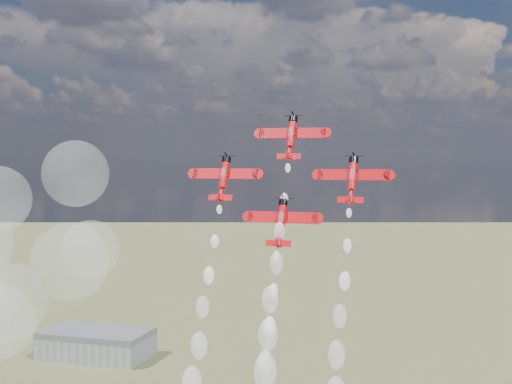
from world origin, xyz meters
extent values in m
cube|color=gray|center=(-120.00, 180.00, 5.00)|extent=(50.00, 28.00, 10.00)
cube|color=#595B60|center=(-120.00, 180.00, 11.50)|extent=(50.00, 28.00, 3.00)
cylinder|color=red|center=(14.89, 16.93, 100.14)|extent=(1.52, 3.81, 5.75)
cylinder|color=black|center=(14.89, 18.25, 102.88)|extent=(1.74, 2.04, 1.73)
cube|color=red|center=(14.89, 17.41, 100.27)|extent=(13.25, 1.15, 2.06)
cube|color=white|center=(11.31, 17.53, 100.21)|extent=(5.21, 0.29, 0.55)
cube|color=white|center=(18.48, 17.53, 100.21)|extent=(5.21, 0.29, 0.55)
cube|color=red|center=(14.89, 14.67, 95.80)|extent=(4.78, 0.63, 1.13)
cube|color=red|center=(14.89, 13.84, 95.96)|extent=(0.15, 2.28, 2.07)
ellipsoid|color=silver|center=(14.89, 16.35, 100.30)|extent=(1.19, 2.12, 2.89)
cone|color=red|center=(14.89, 15.15, 96.54)|extent=(1.52, 2.59, 3.20)
cylinder|color=red|center=(2.43, 13.16, 92.27)|extent=(1.52, 3.81, 5.75)
cylinder|color=black|center=(2.43, 14.48, 95.02)|extent=(1.74, 2.04, 1.73)
cube|color=red|center=(2.43, 13.65, 92.40)|extent=(13.25, 1.15, 2.06)
cube|color=white|center=(-1.15, 13.76, 92.35)|extent=(5.21, 0.29, 0.55)
cube|color=white|center=(6.02, 13.76, 92.35)|extent=(5.21, 0.29, 0.55)
cube|color=red|center=(2.43, 10.90, 87.94)|extent=(4.78, 0.63, 1.13)
cube|color=red|center=(2.43, 10.08, 88.09)|extent=(0.15, 2.28, 2.07)
ellipsoid|color=silver|center=(2.43, 12.58, 92.43)|extent=(1.19, 2.12, 2.89)
cone|color=red|center=(2.43, 11.38, 88.67)|extent=(1.52, 2.59, 3.20)
cylinder|color=red|center=(27.35, 13.16, 92.27)|extent=(1.52, 3.81, 5.75)
cylinder|color=black|center=(27.35, 14.48, 95.02)|extent=(1.74, 2.04, 1.73)
cube|color=red|center=(27.35, 13.65, 92.40)|extent=(13.25, 1.15, 2.06)
cube|color=white|center=(23.76, 13.76, 92.35)|extent=(5.21, 0.29, 0.55)
cube|color=white|center=(30.93, 13.76, 92.35)|extent=(5.21, 0.29, 0.55)
cube|color=red|center=(27.35, 10.90, 87.94)|extent=(4.78, 0.63, 1.13)
cube|color=red|center=(27.35, 10.08, 88.09)|extent=(0.15, 2.28, 2.07)
ellipsoid|color=silver|center=(27.35, 12.58, 92.43)|extent=(1.19, 2.12, 2.89)
cone|color=red|center=(27.35, 11.38, 88.67)|extent=(1.52, 2.59, 3.20)
cylinder|color=red|center=(14.89, 9.40, 84.41)|extent=(1.52, 3.81, 5.75)
cylinder|color=black|center=(14.89, 10.71, 87.15)|extent=(1.74, 2.04, 1.73)
cube|color=red|center=(14.89, 9.88, 84.54)|extent=(13.25, 1.15, 2.06)
cube|color=white|center=(11.31, 10.00, 84.48)|extent=(5.21, 0.29, 0.55)
cube|color=white|center=(18.48, 10.00, 84.48)|extent=(5.21, 0.29, 0.55)
cube|color=red|center=(14.89, 7.14, 80.07)|extent=(4.78, 0.63, 1.13)
cube|color=red|center=(14.89, 6.31, 80.23)|extent=(0.15, 2.28, 2.07)
ellipsoid|color=silver|center=(14.89, 8.81, 84.57)|extent=(1.19, 2.12, 2.89)
cone|color=red|center=(14.89, 7.61, 80.81)|extent=(1.52, 2.59, 3.20)
sphere|color=white|center=(14.93, 13.90, 93.57)|extent=(1.04, 1.04, 1.04)
sphere|color=white|center=(14.95, 11.16, 87.72)|extent=(1.50, 1.50, 1.50)
sphere|color=white|center=(14.85, 8.16, 82.13)|extent=(1.96, 1.96, 1.96)
sphere|color=white|center=(14.89, 5.74, 76.64)|extent=(2.42, 2.42, 2.42)
sphere|color=white|center=(14.59, 2.62, 70.67)|extent=(2.88, 2.88, 2.88)
sphere|color=white|center=(14.87, 0.37, 64.93)|extent=(3.34, 3.34, 3.34)
sphere|color=white|center=(15.23, -2.63, 59.33)|extent=(3.80, 3.80, 3.80)
sphere|color=white|center=(2.50, 10.11, 85.72)|extent=(1.04, 1.04, 1.04)
sphere|color=white|center=(2.53, 7.43, 79.98)|extent=(1.50, 1.50, 1.50)
sphere|color=white|center=(2.40, 4.52, 74.03)|extent=(1.96, 1.96, 1.96)
sphere|color=white|center=(2.26, 1.58, 68.77)|extent=(2.42, 2.42, 2.42)
sphere|color=white|center=(2.65, -1.23, 62.48)|extent=(2.88, 2.88, 2.88)
sphere|color=white|center=(2.30, -3.86, 56.66)|extent=(3.34, 3.34, 3.34)
sphere|color=white|center=(27.25, 9.95, 85.65)|extent=(1.04, 1.04, 1.04)
sphere|color=white|center=(27.43, 7.31, 80.04)|extent=(1.50, 1.50, 1.50)
sphere|color=white|center=(27.49, 4.56, 74.28)|extent=(1.96, 1.96, 1.96)
sphere|color=white|center=(27.12, 1.90, 68.67)|extent=(2.42, 2.42, 2.42)
sphere|color=white|center=(27.17, -1.26, 62.87)|extent=(2.88, 2.88, 2.88)
sphere|color=white|center=(14.78, 6.20, 77.99)|extent=(1.04, 1.04, 1.04)
sphere|color=white|center=(14.96, 3.60, 72.11)|extent=(1.50, 1.50, 1.50)
sphere|color=white|center=(15.02, 0.80, 66.38)|extent=(1.96, 1.96, 1.96)
sphere|color=white|center=(14.94, -1.84, 60.87)|extent=(2.42, 2.42, 2.42)
sphere|color=white|center=(-56.99, 26.88, 61.04)|extent=(18.69, 18.69, 18.69)
sphere|color=white|center=(-39.43, 35.10, 73.14)|extent=(14.36, 14.36, 14.36)
sphere|color=white|center=(-32.35, 16.98, 92.07)|extent=(14.21, 14.21, 14.21)
sphere|color=white|center=(-44.83, 34.67, 69.99)|extent=(19.29, 19.29, 19.29)
camera|label=1|loc=(47.79, -116.97, 96.26)|focal=50.00mm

